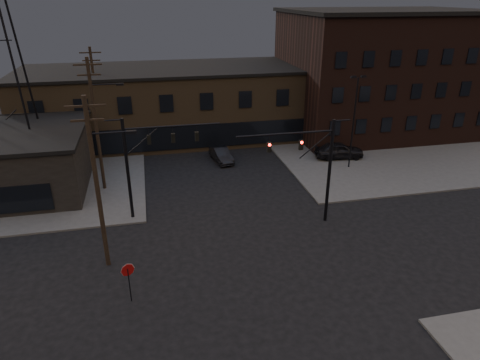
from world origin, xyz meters
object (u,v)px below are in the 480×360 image
traffic_signal_far (144,157)px  parked_car_lot_a (339,150)px  car_crossing (221,155)px  traffic_signal_near (316,162)px  stop_sign (128,274)px  parked_car_lot_b (326,131)px

traffic_signal_far → parked_car_lot_a: (19.78, 8.57, -4.01)m
parked_car_lot_a → car_crossing: parked_car_lot_a is taller
traffic_signal_near → traffic_signal_far: same height
traffic_signal_near → traffic_signal_far: (-12.07, 3.50, 0.08)m
parked_car_lot_a → stop_sign: bearing=137.4°
parked_car_lot_a → parked_car_lot_b: size_ratio=1.01×
traffic_signal_near → traffic_signal_far: bearing=163.8°
traffic_signal_near → stop_sign: bearing=-154.1°
traffic_signal_near → car_crossing: size_ratio=1.89×
parked_car_lot_b → traffic_signal_far: bearing=114.5°
traffic_signal_far → stop_sign: bearing=-97.3°
parked_car_lot_b → car_crossing: parked_car_lot_b is taller
traffic_signal_far → car_crossing: traffic_signal_far is taller
parked_car_lot_b → car_crossing: bearing=98.0°
traffic_signal_far → stop_sign: 10.55m
traffic_signal_far → traffic_signal_near: bearing=-16.2°
parked_car_lot_a → parked_car_lot_b: bearing=-6.4°
parked_car_lot_a → parked_car_lot_b: 7.17m
traffic_signal_near → parked_car_lot_b: size_ratio=1.60×
traffic_signal_far → car_crossing: bearing=54.5°
car_crossing → stop_sign: bearing=-122.2°
parked_car_lot_a → car_crossing: (-12.15, 2.11, -0.31)m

